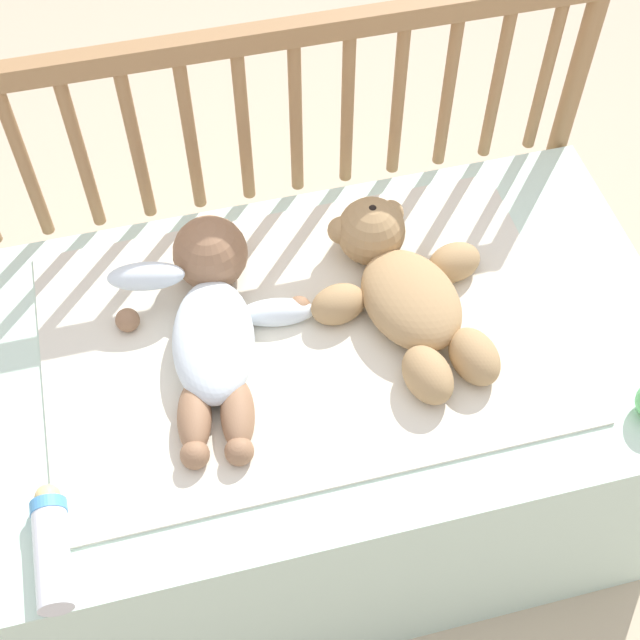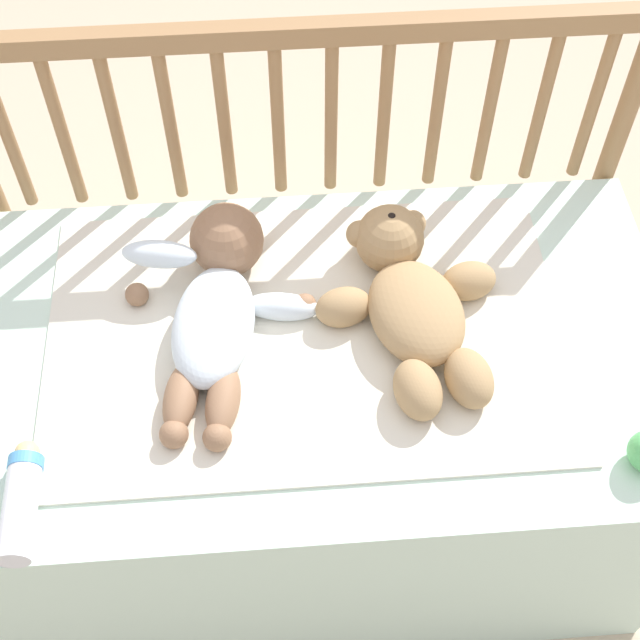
% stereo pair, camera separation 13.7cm
% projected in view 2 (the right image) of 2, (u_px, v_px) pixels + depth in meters
% --- Properties ---
extents(ground_plane, '(12.00, 12.00, 0.00)m').
position_uv_depth(ground_plane, '(320.00, 493.00, 1.86)').
color(ground_plane, '#C6B293').
extents(crib_mattress, '(1.15, 0.66, 0.55)m').
position_uv_depth(crib_mattress, '(320.00, 429.00, 1.64)').
color(crib_mattress, silver).
rests_on(crib_mattress, ground_plane).
extents(crib_rail, '(1.15, 0.04, 0.90)m').
position_uv_depth(crib_rail, '(305.00, 150.00, 1.56)').
color(crib_rail, '#997047').
rests_on(crib_rail, ground_plane).
extents(blanket, '(0.83, 0.54, 0.01)m').
position_uv_depth(blanket, '(306.00, 334.00, 1.43)').
color(blanket, silver).
rests_on(blanket, crib_mattress).
extents(teddy_bear, '(0.31, 0.40, 0.12)m').
position_uv_depth(teddy_bear, '(411.00, 298.00, 1.42)').
color(teddy_bear, tan).
rests_on(teddy_bear, crib_mattress).
extents(baby, '(0.32, 0.43, 0.12)m').
position_uv_depth(baby, '(217.00, 302.00, 1.41)').
color(baby, white).
rests_on(baby, crib_mattress).
extents(baby_bottle, '(0.05, 0.18, 0.05)m').
position_uv_depth(baby_bottle, '(21.00, 499.00, 1.24)').
color(baby_bottle, white).
rests_on(baby_bottle, crib_mattress).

